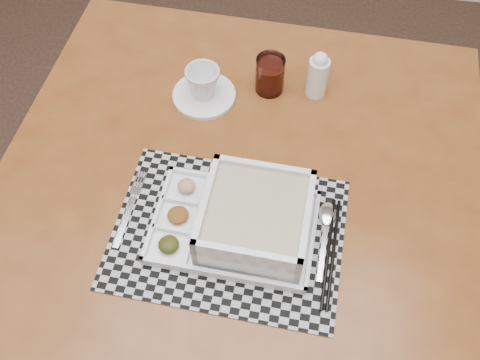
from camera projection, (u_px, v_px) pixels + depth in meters
name	position (u px, v px, depth m)	size (l,w,h in m)	color
dining_table	(238.00, 201.00, 1.20)	(1.07, 1.07, 0.78)	#5C2A10
placemat	(228.00, 233.00, 1.06)	(0.45, 0.34, 0.00)	#95969C
serving_tray	(249.00, 221.00, 1.03)	(0.33, 0.23, 0.10)	white
fork	(130.00, 206.00, 1.09)	(0.02, 0.19, 0.00)	silver
spoon	(327.00, 220.00, 1.07)	(0.04, 0.18, 0.01)	silver
chopsticks	(331.00, 252.00, 1.03)	(0.03, 0.24, 0.01)	black
saucer	(204.00, 95.00, 1.27)	(0.15, 0.15, 0.01)	white
cup	(203.00, 83.00, 1.23)	(0.08, 0.08, 0.08)	white
juice_glass	(270.00, 76.00, 1.25)	(0.07, 0.07, 0.09)	white
creamer_bottle	(318.00, 75.00, 1.23)	(0.05, 0.05, 0.12)	white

